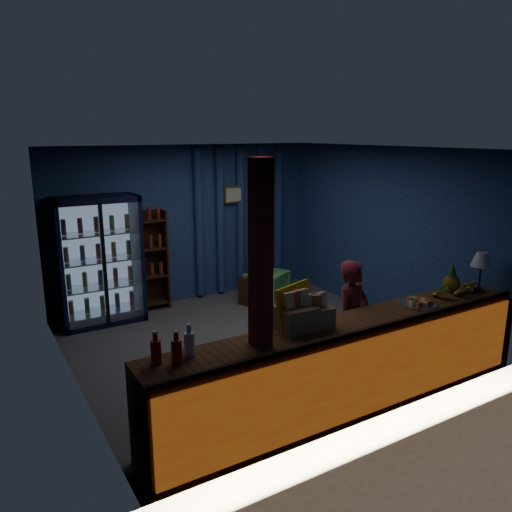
# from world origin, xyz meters

# --- Properties ---
(ground) EXTENTS (4.60, 4.60, 0.00)m
(ground) POSITION_xyz_m (0.00, 0.00, 0.00)
(ground) COLOR #515154
(ground) RESTS_ON ground
(room_walls) EXTENTS (4.60, 4.60, 4.60)m
(room_walls) POSITION_xyz_m (0.00, 0.00, 1.57)
(room_walls) COLOR navy
(room_walls) RESTS_ON ground
(counter) EXTENTS (4.40, 0.57, 0.99)m
(counter) POSITION_xyz_m (0.00, -1.91, 0.48)
(counter) COLOR brown
(counter) RESTS_ON ground
(support_post) EXTENTS (0.16, 0.16, 2.60)m
(support_post) POSITION_xyz_m (-1.05, -1.90, 1.30)
(support_post) COLOR maroon
(support_post) RESTS_ON ground
(beverage_cooler) EXTENTS (1.20, 0.62, 1.90)m
(beverage_cooler) POSITION_xyz_m (-1.55, 1.92, 0.93)
(beverage_cooler) COLOR black
(beverage_cooler) RESTS_ON ground
(bottle_shelf) EXTENTS (0.50, 0.28, 1.60)m
(bottle_shelf) POSITION_xyz_m (-0.70, 2.06, 0.79)
(bottle_shelf) COLOR #3E2113
(bottle_shelf) RESTS_ON ground
(curtain_folds) EXTENTS (1.74, 0.14, 2.50)m
(curtain_folds) POSITION_xyz_m (1.00, 2.14, 1.30)
(curtain_folds) COLOR navy
(curtain_folds) RESTS_ON room_walls
(framed_picture) EXTENTS (0.36, 0.04, 0.28)m
(framed_picture) POSITION_xyz_m (0.85, 2.10, 1.75)
(framed_picture) COLOR yellow
(framed_picture) RESTS_ON room_walls
(shopkeeper) EXTENTS (0.59, 0.47, 1.42)m
(shopkeeper) POSITION_xyz_m (0.46, -1.44, 0.71)
(shopkeeper) COLOR maroon
(shopkeeper) RESTS_ON ground
(green_chair) EXTENTS (0.80, 0.81, 0.55)m
(green_chair) POSITION_xyz_m (1.05, 1.35, 0.27)
(green_chair) COLOR #63C765
(green_chair) RESTS_ON ground
(side_table) EXTENTS (0.62, 0.54, 0.56)m
(side_table) POSITION_xyz_m (0.89, 1.40, 0.24)
(side_table) COLOR #3E2113
(side_table) RESTS_ON ground
(yellow_sign) EXTENTS (0.53, 0.27, 0.42)m
(yellow_sign) POSITION_xyz_m (-0.53, -1.68, 1.16)
(yellow_sign) COLOR #E6B90C
(yellow_sign) RESTS_ON counter
(soda_bottles) EXTENTS (0.38, 0.17, 0.29)m
(soda_bottles) POSITION_xyz_m (-1.83, -1.81, 1.07)
(soda_bottles) COLOR #B9160C
(soda_bottles) RESTS_ON counter
(snack_box_left) EXTENTS (0.36, 0.30, 0.38)m
(snack_box_left) POSITION_xyz_m (-0.58, -1.78, 1.09)
(snack_box_left) COLOR tan
(snack_box_left) RESTS_ON counter
(snack_box_centre) EXTENTS (0.34, 0.29, 0.33)m
(snack_box_centre) POSITION_xyz_m (-0.38, -1.81, 1.07)
(snack_box_centre) COLOR tan
(snack_box_centre) RESTS_ON counter
(pastry_tray) EXTENTS (0.41, 0.41, 0.07)m
(pastry_tray) POSITION_xyz_m (0.97, -1.90, 0.97)
(pastry_tray) COLOR silver
(pastry_tray) RESTS_ON counter
(banana_bunches) EXTENTS (0.70, 0.28, 0.15)m
(banana_bunches) POSITION_xyz_m (1.60, -1.89, 1.03)
(banana_bunches) COLOR yellow
(banana_bunches) RESTS_ON counter
(table_lamp) EXTENTS (0.24, 0.24, 0.47)m
(table_lamp) POSITION_xyz_m (1.99, -1.92, 1.32)
(table_lamp) COLOR black
(table_lamp) RESTS_ON counter
(pineapple) EXTENTS (0.20, 0.20, 0.35)m
(pineapple) POSITION_xyz_m (1.66, -1.78, 1.09)
(pineapple) COLOR olive
(pineapple) RESTS_ON counter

